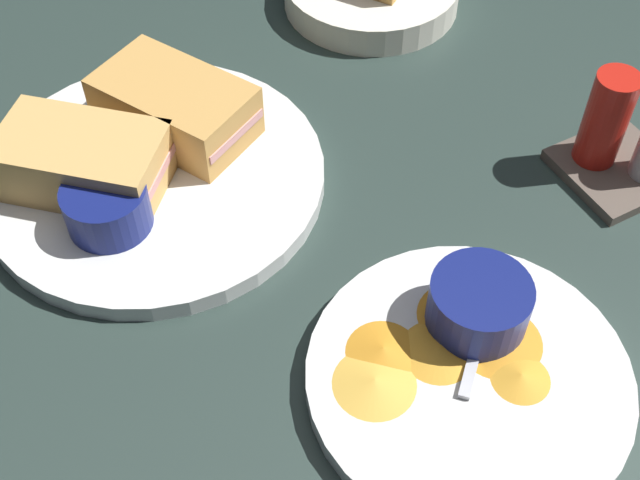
% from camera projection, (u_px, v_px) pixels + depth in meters
% --- Properties ---
extents(ground_plane, '(1.10, 1.10, 0.03)m').
position_uv_depth(ground_plane, '(273.00, 178.00, 0.73)').
color(ground_plane, '#283833').
extents(plate_sandwich_main, '(0.28, 0.28, 0.02)m').
position_uv_depth(plate_sandwich_main, '(156.00, 177.00, 0.70)').
color(plate_sandwich_main, silver).
rests_on(plate_sandwich_main, ground_plane).
extents(sandwich_half_near, '(0.15, 0.13, 0.05)m').
position_uv_depth(sandwich_half_near, '(175.00, 106.00, 0.71)').
color(sandwich_half_near, tan).
rests_on(sandwich_half_near, plate_sandwich_main).
extents(sandwich_half_far, '(0.14, 0.15, 0.05)m').
position_uv_depth(sandwich_half_far, '(83.00, 161.00, 0.67)').
color(sandwich_half_far, tan).
rests_on(sandwich_half_far, plate_sandwich_main).
extents(ramekin_dark_sauce, '(0.07, 0.07, 0.04)m').
position_uv_depth(ramekin_dark_sauce, '(107.00, 206.00, 0.64)').
color(ramekin_dark_sauce, navy).
rests_on(ramekin_dark_sauce, plate_sandwich_main).
extents(spoon_by_dark_ramekin, '(0.07, 0.09, 0.01)m').
position_uv_depth(spoon_by_dark_ramekin, '(146.00, 174.00, 0.69)').
color(spoon_by_dark_ramekin, silver).
rests_on(spoon_by_dark_ramekin, plate_sandwich_main).
extents(plate_chips_companion, '(0.22, 0.22, 0.02)m').
position_uv_depth(plate_chips_companion, '(468.00, 379.00, 0.58)').
color(plate_chips_companion, silver).
rests_on(plate_chips_companion, ground_plane).
extents(ramekin_light_gravy, '(0.07, 0.07, 0.04)m').
position_uv_depth(ramekin_light_gravy, '(479.00, 303.00, 0.58)').
color(ramekin_light_gravy, navy).
rests_on(ramekin_light_gravy, plate_chips_companion).
extents(spoon_by_gravy_ramekin, '(0.08, 0.08, 0.01)m').
position_uv_depth(spoon_by_gravy_ramekin, '(485.00, 315.00, 0.60)').
color(spoon_by_gravy_ramekin, silver).
rests_on(spoon_by_gravy_ramekin, plate_chips_companion).
extents(plantain_chip_scatter, '(0.13, 0.17, 0.01)m').
position_uv_depth(plantain_chip_scatter, '(443.00, 348.00, 0.58)').
color(plantain_chip_scatter, orange).
rests_on(plantain_chip_scatter, plate_chips_companion).
extents(condiment_caddy, '(0.09, 0.09, 0.10)m').
position_uv_depth(condiment_caddy, '(621.00, 142.00, 0.69)').
color(condiment_caddy, brown).
rests_on(condiment_caddy, ground_plane).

